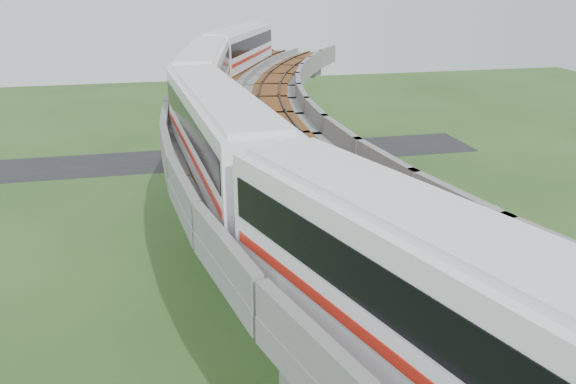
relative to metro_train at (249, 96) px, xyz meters
name	(u,v)px	position (x,y,z in m)	size (l,w,h in m)	color
ground	(252,305)	(-0.36, -1.44, -12.31)	(160.00, 160.00, 0.00)	#2E4D1F
dirt_lot	(481,295)	(13.64, -3.44, -12.29)	(18.00, 26.00, 0.04)	gray
asphalt_road	(209,158)	(-0.36, 28.56, -12.29)	(60.00, 8.00, 0.03)	#232326
viaduct	(317,157)	(3.48, -1.44, -3.26)	(19.58, 73.98, 11.40)	#99968E
metro_train	(249,96)	(0.00, 0.00, 0.00)	(11.26, 61.32, 3.64)	white
fence	(405,276)	(9.39, -1.44, -11.56)	(3.87, 38.73, 1.50)	#2D382D
tree_0	(324,154)	(10.62, 21.68, -10.48)	(2.95, 2.95, 3.08)	#382314
tree_1	(323,160)	(9.33, 17.35, -9.73)	(3.15, 3.15, 3.91)	#382314
tree_2	(320,191)	(7.27, 10.97, -10.21)	(1.93, 1.93, 2.93)	#382314
tree_3	(325,221)	(5.86, 4.76, -10.10)	(3.20, 3.20, 3.57)	#382314
tree_4	(343,259)	(5.35, -1.13, -9.99)	(2.60, 2.60, 3.42)	#382314
tree_5	(365,279)	(5.77, -3.99, -9.87)	(2.33, 2.33, 3.44)	#382314
tree_6	(427,345)	(6.71, -10.00, -10.15)	(2.51, 2.51, 3.23)	#382314
car_red	(548,271)	(18.74, -2.65, -11.64)	(1.32, 3.79, 1.25)	#A12A0E
car_dark	(441,239)	(14.27, 3.35, -11.74)	(1.49, 3.66, 1.06)	black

